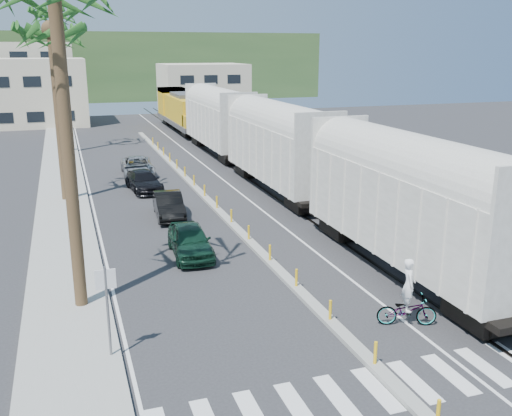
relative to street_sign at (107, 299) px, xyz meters
The scene contains 16 objects.
ground 7.82m from the street_sign, 15.32° to the right, with size 140.00×140.00×0.00m, color #28282B.
sidewalk 23.11m from the street_sign, 92.99° to the left, with size 3.00×90.00×0.15m, color gray.
rails 28.83m from the street_sign, 64.68° to the left, with size 1.56×100.00×0.06m.
median 19.48m from the street_sign, 67.88° to the left, with size 0.45×60.00×0.85m.
crosswalk 8.55m from the street_sign, 28.72° to the right, with size 14.00×2.20×0.01m, color silver.
lane_markings 23.65m from the street_sign, 77.38° to the left, with size 9.42×90.00×0.01m.
freight_train 26.92m from the street_sign, 62.79° to the left, with size 3.00×60.94×5.85m.
palm_trees 22.52m from the street_sign, 92.21° to the left, with size 3.50×37.20×13.75m.
street_sign is the anchor object (origin of this frame).
buildings 69.70m from the street_sign, 89.27° to the left, with size 38.00×27.00×10.00m.
hillside 98.35m from the street_sign, 85.74° to the left, with size 80.00×20.00×12.00m, color #385628.
car_lead 9.18m from the street_sign, 62.42° to the left, with size 1.89×4.31×1.44m, color #103121.
car_second 15.21m from the street_sign, 73.10° to the left, with size 1.74×4.30×1.39m, color black.
car_third 21.54m from the street_sign, 79.41° to the left, with size 2.26×4.66×1.30m, color black.
car_rear 26.61m from the street_sign, 80.88° to the left, with size 2.40×4.91×1.34m, color #9A9C9F.
cyclist 9.82m from the street_sign, ahead, with size 2.01×2.47×2.39m.
Camera 1 is at (-8.08, -13.99, 9.05)m, focal length 40.00 mm.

